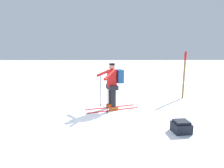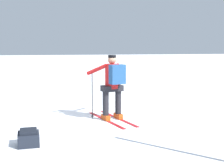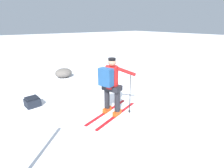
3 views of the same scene
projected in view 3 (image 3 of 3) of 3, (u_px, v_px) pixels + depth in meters
ground_plane at (110, 101)px, 5.74m from camera, size 80.00×80.00×0.00m
skier at (111, 83)px, 4.62m from camera, size 1.89×1.11×1.58m
dropped_backpack at (32, 102)px, 5.34m from camera, size 0.44×0.42×0.30m
rock_boulder at (64, 73)px, 8.18m from camera, size 0.78×0.66×0.43m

